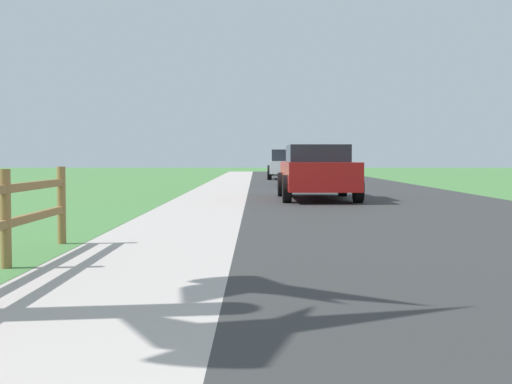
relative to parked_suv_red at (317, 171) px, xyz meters
The scene contains 8 objects.
ground_plane 5.94m from the parked_suv_red, 109.10° to the left, with size 120.00×120.00×0.00m, color #487E3F.
road_asphalt 7.76m from the parked_suv_red, 78.25° to the left, with size 7.00×66.00×0.01m, color #323232.
curb_concrete 9.06m from the parked_suv_red, 123.08° to the left, with size 6.00×66.00×0.01m, color #B4A9A3.
grass_verge 9.95m from the parked_suv_red, 130.36° to the left, with size 5.00×66.00×0.00m, color #487E3F.
parked_suv_red is the anchor object (origin of this frame).
parked_car_blue 10.25m from the parked_suv_red, 87.43° to the left, with size 2.17×4.90×1.47m.
parked_car_white 18.88m from the parked_suv_red, 89.94° to the left, with size 2.21×4.31×1.57m.
parked_car_silver 28.42m from the parked_suv_red, 89.36° to the left, with size 2.10×4.66×1.66m.
Camera 1 is at (0.26, -0.19, 1.12)m, focal length 50.54 mm.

